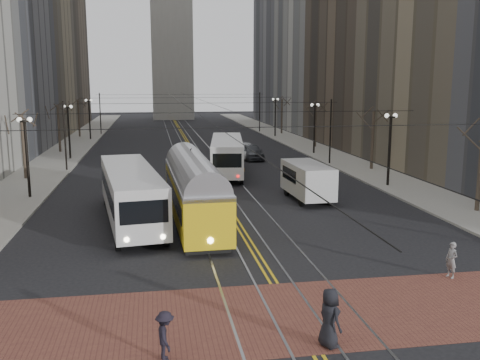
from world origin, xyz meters
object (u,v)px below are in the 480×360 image
object	(u,v)px
sedan_grey	(252,152)
pedestrian_d	(165,336)
transit_bus	(131,196)
sedan_silver	(244,151)
pedestrian_b	(451,260)
rear_bus	(227,157)
pedestrian_a	(330,318)
cargo_van	(307,182)
streetcar	(194,197)

from	to	relation	value
sedan_grey	pedestrian_d	bearing A→B (deg)	-106.65
transit_bus	sedan_silver	bearing A→B (deg)	58.92
sedan_silver	pedestrian_b	bearing A→B (deg)	-94.14
transit_bus	rear_bus	distance (m)	17.93
sedan_silver	pedestrian_a	world-z (taller)	pedestrian_a
pedestrian_d	pedestrian_b	bearing A→B (deg)	-75.64
transit_bus	pedestrian_a	world-z (taller)	transit_bus
transit_bus	cargo_van	distance (m)	12.87
rear_bus	cargo_van	distance (m)	12.46
sedan_silver	sedan_grey	bearing A→B (deg)	-66.90
rear_bus	pedestrian_b	size ratio (longest dim) A/B	7.86
pedestrian_b	transit_bus	bearing A→B (deg)	-145.70
rear_bus	sedan_silver	bearing A→B (deg)	79.77
streetcar	cargo_van	world-z (taller)	streetcar
transit_bus	pedestrian_d	xyz separation A→B (m)	(1.57, -16.56, -0.85)
pedestrian_a	streetcar	bearing A→B (deg)	-7.49
streetcar	transit_bus	bearing A→B (deg)	168.89
pedestrian_a	pedestrian_d	distance (m)	5.17
rear_bus	pedestrian_b	xyz separation A→B (m)	(5.86, -27.59, -0.81)
sedan_grey	rear_bus	bearing A→B (deg)	-116.70
streetcar	rear_bus	bearing A→B (deg)	73.67
rear_bus	pedestrian_d	bearing A→B (deg)	-93.38
sedan_silver	pedestrian_b	xyz separation A→B (m)	(2.62, -37.53, -0.01)
streetcar	sedan_grey	distance (m)	26.74
pedestrian_b	sedan_silver	bearing A→B (deg)	168.08
transit_bus	pedestrian_a	distance (m)	17.89
pedestrian_a	pedestrian_d	bearing A→B (deg)	71.83
cargo_van	transit_bus	bearing A→B (deg)	-162.80
sedan_silver	pedestrian_a	size ratio (longest dim) A/B	2.53
streetcar	pedestrian_a	size ratio (longest dim) A/B	7.01
sedan_grey	pedestrian_b	xyz separation A→B (m)	(1.92, -36.38, -0.05)
streetcar	sedan_silver	size ratio (longest dim) A/B	2.77
rear_bus	pedestrian_d	xyz separation A→B (m)	(-6.46, -32.59, -0.83)
rear_bus	pedestrian_a	bearing A→B (deg)	-84.45
streetcar	pedestrian_b	xyz separation A→B (m)	(10.16, -10.95, -0.80)
streetcar	rear_bus	world-z (taller)	rear_bus
sedan_grey	sedan_silver	distance (m)	1.35
sedan_silver	pedestrian_b	distance (m)	37.63
rear_bus	sedan_silver	world-z (taller)	rear_bus
transit_bus	sedan_silver	xyz separation A→B (m)	(11.26, 25.97, -0.83)
pedestrian_d	pedestrian_a	bearing A→B (deg)	-97.74
sedan_silver	pedestrian_d	xyz separation A→B (m)	(-9.70, -42.53, -0.02)
streetcar	pedestrian_a	distance (m)	16.25
sedan_silver	pedestrian_b	world-z (taller)	sedan_silver
sedan_silver	cargo_van	bearing A→B (deg)	-95.84
sedan_silver	pedestrian_a	xyz separation A→B (m)	(-4.53, -42.53, 0.17)
cargo_van	streetcar	bearing A→B (deg)	-152.08
cargo_van	pedestrian_a	distance (m)	21.52
sedan_silver	pedestrian_d	bearing A→B (deg)	-110.98
cargo_van	pedestrian_a	world-z (taller)	cargo_van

